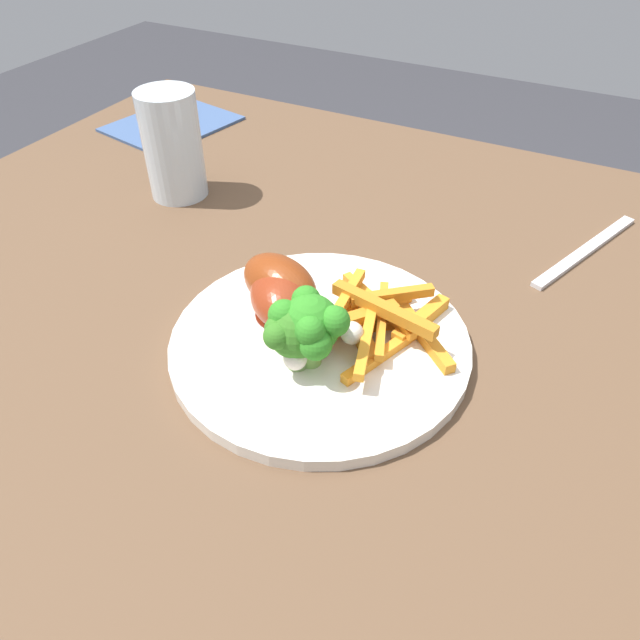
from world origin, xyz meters
TOP-DOWN VIEW (x-y plane):
  - dining_table at (0.00, 0.00)m, footprint 1.23×0.87m
  - dinner_plate at (-0.06, -0.05)m, footprint 0.26×0.26m
  - broccoli_floret_front at (-0.06, -0.09)m, footprint 0.05×0.06m
  - broccoli_floret_middle at (-0.05, -0.08)m, footprint 0.06×0.05m
  - carrot_fries_pile at (-0.02, -0.02)m, footprint 0.13×0.14m
  - chicken_drumstick_near at (-0.10, -0.04)m, footprint 0.10×0.12m
  - chicken_drumstick_far at (-0.11, -0.03)m, footprint 0.14×0.07m
  - fork at (0.12, 0.21)m, footprint 0.08×0.18m
  - water_glass at (-0.34, 0.12)m, footprint 0.07×0.07m
  - napkin at (-0.48, 0.28)m, footprint 0.17×0.19m

SIDE VIEW (x-z plane):
  - dining_table at x=0.00m, z-range 0.28..1.02m
  - napkin at x=-0.48m, z-range 0.74..0.75m
  - fork at x=0.12m, z-range 0.74..0.75m
  - dinner_plate at x=-0.06m, z-range 0.74..0.76m
  - carrot_fries_pile at x=-0.02m, z-range 0.75..0.78m
  - chicken_drumstick_near at x=-0.10m, z-range 0.76..0.80m
  - chicken_drumstick_far at x=-0.11m, z-range 0.76..0.80m
  - broccoli_floret_front at x=-0.06m, z-range 0.76..0.82m
  - broccoli_floret_middle at x=-0.05m, z-range 0.77..0.83m
  - water_glass at x=-0.34m, z-range 0.74..0.87m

